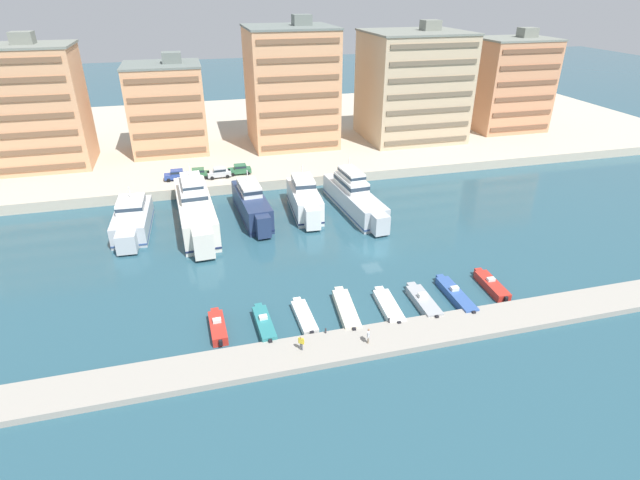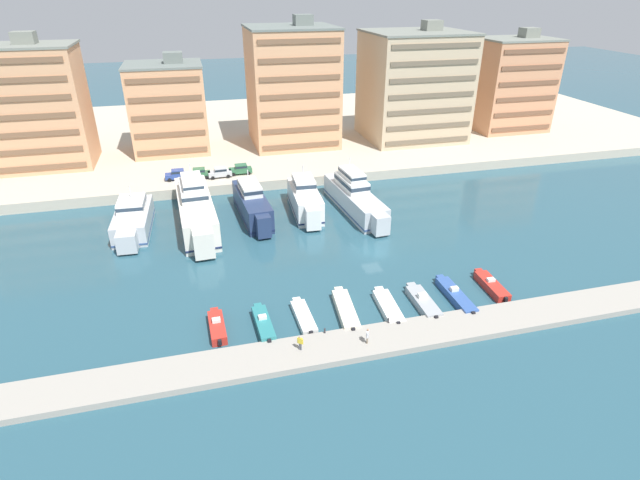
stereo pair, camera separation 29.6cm
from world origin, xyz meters
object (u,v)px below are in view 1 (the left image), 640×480
Objects in this scene: yacht_white_center_left at (305,199)px; motorboat_cream_center_left at (346,310)px; yacht_silver_far_left at (132,220)px; car_green_left at (198,173)px; motorboat_teal_left at (264,324)px; motorboat_white_center at (388,307)px; pedestrian_near_edge at (368,335)px; motorboat_grey_center_right at (423,301)px; car_silver_mid_left at (219,172)px; motorboat_blue_mid_right at (456,295)px; motorboat_white_mid_left at (304,317)px; car_blue_far_left at (177,174)px; yacht_ivory_left at (195,209)px; yacht_navy_mid_left at (252,204)px; car_green_center_left at (240,169)px; yacht_silver_center at (354,197)px; motorboat_red_far_left at (218,327)px; motorboat_red_right at (491,285)px; pedestrian_mid_deck at (301,342)px.

yacht_white_center_left reaches higher than motorboat_cream_center_left.
yacht_silver_far_left is 3.75× the size of car_green_left.
yacht_silver_far_left reaches higher than motorboat_teal_left.
pedestrian_near_edge is at bearing -128.06° from motorboat_white_center.
pedestrian_near_edge is at bearing -147.30° from motorboat_grey_center_right.
pedestrian_near_edge is at bearing -73.83° from car_green_left.
car_silver_mid_left reaches higher than motorboat_cream_center_left.
car_silver_mid_left is (-23.49, 43.10, 2.26)m from motorboat_blue_mid_right.
yacht_white_center_left is at bearing 87.47° from pedestrian_near_edge.
car_blue_far_left is (-12.86, 43.40, 2.34)m from motorboat_white_mid_left.
car_blue_far_left is at bearing 141.40° from yacht_white_center_left.
yacht_ivory_left is 1.36× the size of yacht_navy_mid_left.
car_green_center_left reaches higher than motorboat_blue_mid_right.
yacht_silver_center reaches higher than motorboat_red_far_left.
yacht_ivory_left reaches higher than motorboat_red_right.
motorboat_blue_mid_right is (37.37, -28.17, -1.36)m from yacht_silver_far_left.
yacht_navy_mid_left is 18.98m from car_blue_far_left.
car_green_center_left is at bearing 104.50° from motorboat_white_center.
yacht_ivory_left reaches higher than yacht_white_center_left.
yacht_ivory_left is at bearing 104.78° from pedestrian_mid_deck.
yacht_navy_mid_left reaches higher than motorboat_grey_center_right.
motorboat_white_mid_left is at bearing -69.37° from yacht_ivory_left.
motorboat_teal_left is at bearing -111.41° from yacht_white_center_left.
car_green_center_left reaches higher than pedestrian_near_edge.
yacht_silver_center is at bearing -1.24° from yacht_ivory_left.
motorboat_teal_left is 1.00× the size of motorboat_white_mid_left.
motorboat_teal_left is at bearing -95.48° from yacht_navy_mid_left.
car_blue_far_left is at bearing 106.51° from motorboat_white_mid_left.
motorboat_teal_left is (-2.73, -28.47, -1.63)m from yacht_navy_mid_left.
car_blue_far_left is at bearing 99.16° from yacht_ivory_left.
yacht_ivory_left reaches higher than yacht_navy_mid_left.
yacht_navy_mid_left reaches higher than motorboat_cream_center_left.
car_green_left is at bearing 135.97° from yacht_white_center_left.
car_blue_far_left reaches higher than motorboat_blue_mid_right.
car_green_left is (-13.99, 43.17, 2.26)m from motorboat_cream_center_left.
car_blue_far_left is (6.53, 15.71, 0.90)m from yacht_silver_far_left.
car_green_left reaches higher than motorboat_cream_center_left.
yacht_silver_center reaches higher than yacht_navy_mid_left.
pedestrian_near_edge is at bearing -5.66° from pedestrian_mid_deck.
motorboat_red_right is 1.67× the size of car_blue_far_left.
motorboat_white_center is 13.57m from motorboat_red_right.
yacht_white_center_left is 1.80× the size of motorboat_blue_mid_right.
yacht_white_center_left reaches higher than car_green_left.
yacht_silver_far_left is 43.69m from motorboat_grey_center_right.
motorboat_blue_mid_right is 4.99× the size of pedestrian_mid_deck.
yacht_silver_center is 32.04m from car_blue_far_left.
motorboat_grey_center_right reaches higher than motorboat_white_mid_left.
car_green_center_left is at bearing 114.21° from motorboat_blue_mid_right.
motorboat_white_center is 7.40m from pedestrian_near_edge.
car_green_center_left is at bearing 118.29° from yacht_white_center_left.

